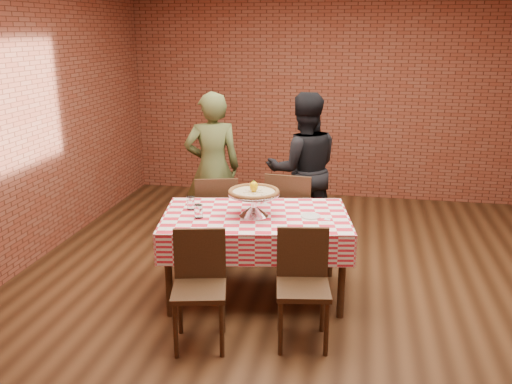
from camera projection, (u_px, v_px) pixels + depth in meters
The scene contains 19 objects.
ground at pixel (302, 288), 4.99m from camera, with size 6.00×6.00×0.00m, color black.
back_wall at pixel (328, 93), 7.40m from camera, with size 5.50×5.50×0.00m, color brown.
table at pixel (256, 256), 4.77m from camera, with size 1.57×0.94×0.75m, color #392516.
tablecloth at pixel (256, 229), 4.70m from camera, with size 1.61×0.98×0.27m, color red, non-canonical shape.
pizza_stand at pixel (254, 204), 4.61m from camera, with size 0.45×0.45×0.20m, color silver, non-canonical shape.
pizza at pixel (254, 192), 4.58m from camera, with size 0.44×0.44×0.03m, color beige.
lemon at pixel (254, 187), 4.57m from camera, with size 0.07×0.07×0.09m, color yellow.
water_glass_left at pixel (199, 211), 4.57m from camera, with size 0.07×0.07×0.11m, color white.
water_glass_right at pixel (191, 203), 4.78m from camera, with size 0.07×0.07×0.11m, color white.
side_plate at pixel (311, 216), 4.60m from camera, with size 0.17×0.17×0.01m, color white.
sweetener_packet_a at pixel (325, 222), 4.47m from camera, with size 0.05×0.04×0.01m, color white.
sweetener_packet_b at pixel (327, 219), 4.53m from camera, with size 0.05×0.04×0.01m, color white.
condiment_caddy at pixel (264, 195), 4.94m from camera, with size 0.11×0.09×0.16m, color silver.
chair_near_left at pixel (199, 292), 3.98m from camera, with size 0.39×0.39×0.87m, color #392516, non-canonical shape.
chair_near_right at pixel (303, 291), 4.00m from camera, with size 0.39×0.39×0.87m, color #392516, non-canonical shape.
chair_far_left at pixel (217, 216), 5.54m from camera, with size 0.42×0.42×0.90m, color #392516, non-canonical shape.
chair_far_right at pixel (292, 215), 5.53m from camera, with size 0.46×0.46×0.94m, color #392516, non-canonical shape.
diner_olive at pixel (213, 168), 5.91m from camera, with size 0.61×0.40×1.67m, color #49512A.
diner_black at pixel (303, 170), 5.84m from camera, with size 0.81×0.63×1.67m, color black.
Camera 1 is at (0.44, -4.52, 2.29)m, focal length 37.99 mm.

